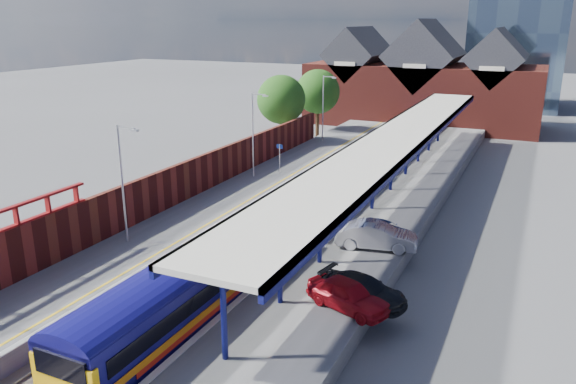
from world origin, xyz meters
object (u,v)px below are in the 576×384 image
Objects in this scene: platform_sign at (280,153)px; parked_car_silver at (376,236)px; lamp_post_b at (124,177)px; parked_car_blue at (385,231)px; lamp_post_c at (254,130)px; train at (360,162)px; lamp_post_d at (324,104)px; parked_car_dark at (363,290)px; parked_car_red at (348,295)px.

platform_sign reaches higher than parked_car_silver.
lamp_post_b reaches higher than parked_car_blue.
lamp_post_c is at bearing 90.00° from lamp_post_b.
train is 14.79m from parked_car_blue.
lamp_post_d is 1.64× the size of parked_car_dark.
platform_sign is 23.61m from parked_car_dark.
lamp_post_c reaches higher than train.
parked_car_red is 1.00× the size of parked_car_blue.
lamp_post_c is 2.80× the size of platform_sign.
train is 16.06× the size of parked_car_blue.
train is 14.56m from lamp_post_d.
lamp_post_b reaches higher than train.
platform_sign reaches higher than parked_car_red.
parked_car_dark is at bearing -71.89° from train.
parked_car_red is 1.02m from parked_car_dark.
parked_car_dark is at bearing -4.40° from parked_car_red.
parked_car_dark is (7.01, -21.42, -0.50)m from train.
platform_sign is (1.36, 18.00, -2.30)m from lamp_post_b.
parked_car_dark is (13.50, -19.34, -1.07)m from platform_sign.
parked_car_blue is at bearing -66.51° from train.
lamp_post_c and lamp_post_d have the same top height.
lamp_post_c reaches higher than platform_sign.
lamp_post_b is 1.64× the size of parked_car_dark.
train is 15.47× the size of parked_car_dark.
parked_car_blue is (5.89, -13.56, -0.55)m from train.
parked_car_silver is at bearing -68.88° from train.
parked_car_silver is 1.36m from parked_car_blue.
parked_car_dark reaches higher than parked_car_blue.
parked_car_silver is 1.13× the size of parked_car_blue.
lamp_post_b is at bearing -90.00° from lamp_post_c.
lamp_post_c reaches higher than parked_car_red.
parked_car_dark is (0.43, 0.93, -0.08)m from parked_car_red.
parked_car_silver is 1.09× the size of parked_car_dark.
platform_sign reaches higher than parked_car_dark.
parked_car_red is at bearing -73.61° from train.
lamp_post_b is 1.71× the size of parked_car_red.
lamp_post_c is 1.64× the size of parked_car_dark.
lamp_post_b is (-7.86, -20.09, 2.87)m from train.
platform_sign is at bearing -84.44° from lamp_post_d.
lamp_post_b is 18.20m from platform_sign.
train is 9.31m from lamp_post_c.
lamp_post_c is 1.51× the size of parked_car_silver.
parked_car_dark is at bearing -65.97° from lamp_post_d.
lamp_post_b is 14.92m from parked_car_silver.
lamp_post_d reaches higher than parked_car_blue.
platform_sign is at bearing -162.18° from train.
lamp_post_c is 17.04m from parked_car_blue.
platform_sign is at bearing 47.27° from parked_car_dark.
parked_car_blue is (13.75, 6.53, -3.42)m from lamp_post_b.
lamp_post_d is 1.71× the size of parked_car_red.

